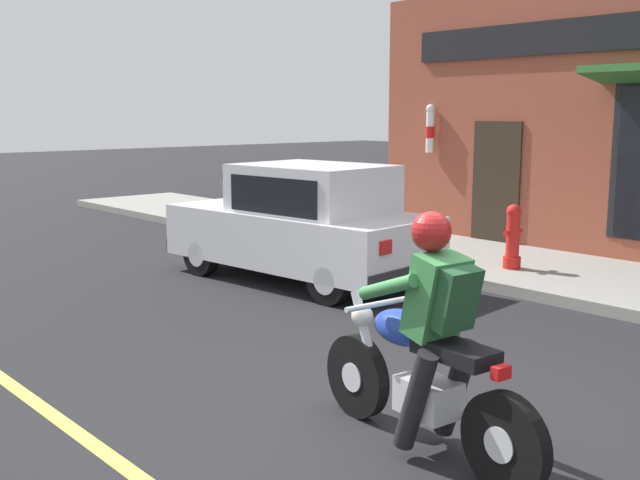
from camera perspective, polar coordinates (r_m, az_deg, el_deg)
ground_plane at (r=5.61m, az=6.16°, el=-13.85°), size 80.00×80.00×0.00m
sidewalk_curb at (r=11.28m, az=12.36°, el=-1.62°), size 2.60×22.00×0.14m
motorcycle_with_rider at (r=5.01m, az=8.11°, el=-8.56°), size 0.62×2.02×1.62m
car_hatchback at (r=9.98m, az=-1.34°, el=1.20°), size 1.96×3.91×1.57m
fire_hydrant at (r=10.47m, az=14.48°, el=0.22°), size 0.36×0.24×0.88m
traffic_cone at (r=12.17m, az=1.32°, el=1.15°), size 0.36×0.36×0.60m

